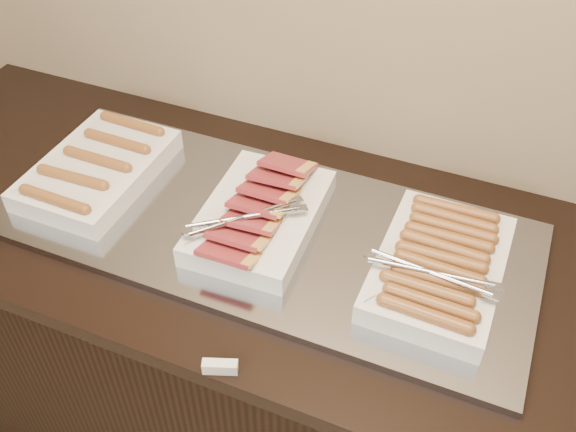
% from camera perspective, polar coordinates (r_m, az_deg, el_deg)
% --- Properties ---
extents(counter, '(2.06, 0.76, 0.90)m').
position_cam_1_polar(counter, '(1.78, -1.94, -11.76)').
color(counter, black).
rests_on(counter, ground).
extents(warming_tray, '(1.20, 0.50, 0.02)m').
position_cam_1_polar(warming_tray, '(1.43, -2.44, -1.06)').
color(warming_tray, '#979AA4').
rests_on(warming_tray, counter).
extents(dish_left, '(0.25, 0.37, 0.07)m').
position_cam_1_polar(dish_left, '(1.59, -16.54, 4.09)').
color(dish_left, silver).
rests_on(dish_left, warming_tray).
extents(dish_center, '(0.26, 0.37, 0.09)m').
position_cam_1_polar(dish_center, '(1.40, -2.58, 0.10)').
color(dish_center, silver).
rests_on(dish_center, warming_tray).
extents(dish_right, '(0.26, 0.37, 0.08)m').
position_cam_1_polar(dish_right, '(1.32, 13.28, -4.37)').
color(dish_right, silver).
rests_on(dish_right, warming_tray).
extents(label_holder, '(0.07, 0.04, 0.03)m').
position_cam_1_polar(label_holder, '(1.20, -6.05, -13.19)').
color(label_holder, silver).
rests_on(label_holder, counter).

